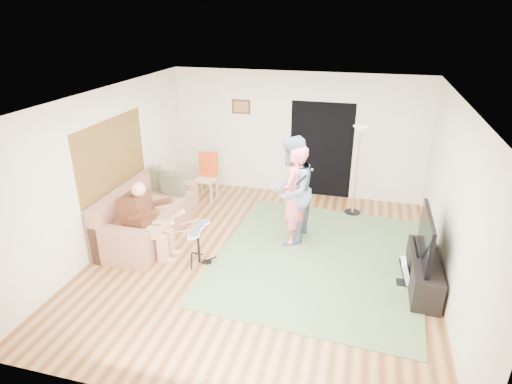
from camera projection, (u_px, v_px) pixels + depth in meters
floor at (263, 260)px, 7.16m from camera, size 6.00×6.00×0.00m
walls at (263, 185)px, 6.62m from camera, size 5.50×6.00×2.70m
ceiling at (264, 98)px, 6.09m from camera, size 6.00×6.00×0.00m
window_blinds at (112, 155)px, 7.37m from camera, size 0.00×2.05×2.05m
doorway at (321, 150)px, 9.27m from camera, size 2.10×0.00×2.10m
picture_frame at (241, 107)px, 9.36m from camera, size 0.42×0.03×0.32m
area_rug at (318, 258)px, 7.21m from camera, size 3.56×4.03×0.02m
sofa at (146, 219)px, 7.86m from camera, size 0.96×2.34×0.95m
drummer at (149, 228)px, 7.10m from camera, size 0.86×0.48×1.32m
drum_kit at (199, 247)px, 6.98m from camera, size 0.36×0.64×0.66m
singer at (294, 195)px, 7.38m from camera, size 0.56×0.74×1.81m
microphone at (307, 172)px, 7.16m from camera, size 0.06×0.06×0.24m
guitarist at (292, 191)px, 7.40m from camera, size 0.81×1.00×1.93m
guitar_held at (304, 173)px, 7.22m from camera, size 0.23×0.61×0.26m
guitar_spare at (407, 271)px, 6.43m from camera, size 0.30×0.27×0.84m
torchiere_lamp at (358, 155)px, 8.31m from camera, size 0.33×0.33×1.83m
dining_chair at (207, 183)px, 9.36m from camera, size 0.43×0.46×1.02m
tv_cabinet at (423, 272)px, 6.38m from camera, size 0.40×1.40×0.50m
television at (426, 237)px, 6.15m from camera, size 0.06×1.20×0.70m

